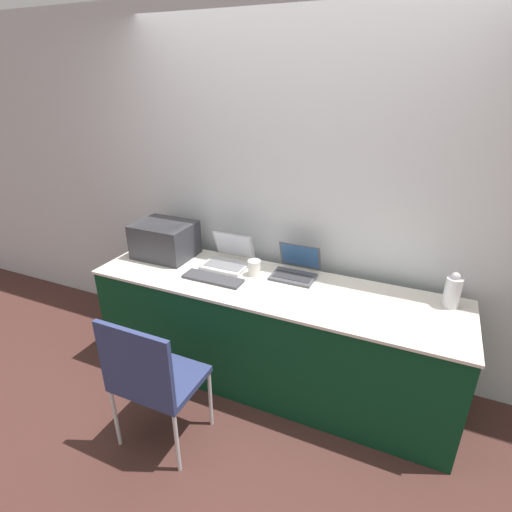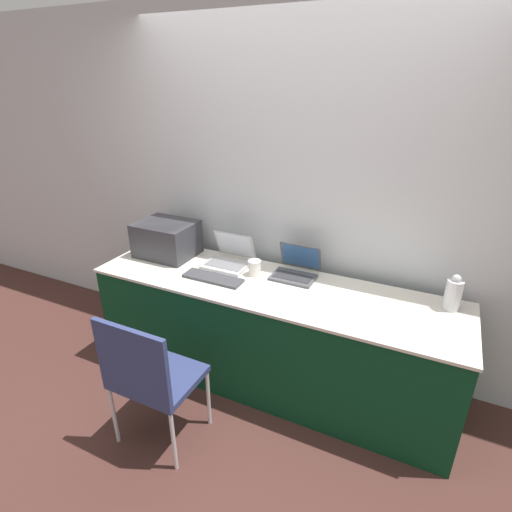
{
  "view_description": "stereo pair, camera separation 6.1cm",
  "coord_description": "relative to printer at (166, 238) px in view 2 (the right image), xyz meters",
  "views": [
    {
      "loc": [
        0.89,
        -1.89,
        2.09
      ],
      "look_at": [
        -0.13,
        0.37,
        0.97
      ],
      "focal_mm": 28.0,
      "sensor_mm": 36.0,
      "label": 1
    },
    {
      "loc": [
        0.95,
        -1.87,
        2.09
      ],
      "look_at": [
        -0.13,
        0.37,
        0.97
      ],
      "focal_mm": 28.0,
      "sensor_mm": 36.0,
      "label": 2
    }
  ],
  "objects": [
    {
      "name": "ground_plane",
      "position": [
        0.94,
        -0.45,
        -0.94
      ],
      "size": [
        14.0,
        14.0,
        0.0
      ],
      "primitive_type": "plane",
      "color": "#472823"
    },
    {
      "name": "wall_back",
      "position": [
        0.94,
        0.34,
        0.36
      ],
      "size": [
        8.0,
        0.05,
        2.6
      ],
      "color": "silver",
      "rests_on": "ground_plane"
    },
    {
      "name": "table",
      "position": [
        0.94,
        -0.12,
        -0.54
      ],
      "size": [
        2.55,
        0.69,
        0.79
      ],
      "color": "#0C381E",
      "rests_on": "ground_plane"
    },
    {
      "name": "printer",
      "position": [
        0.0,
        0.0,
        0.0
      ],
      "size": [
        0.44,
        0.36,
        0.27
      ],
      "color": "#333338",
      "rests_on": "table"
    },
    {
      "name": "laptop_left",
      "position": [
        0.53,
        0.06,
        -0.09
      ],
      "size": [
        0.33,
        0.31,
        0.22
      ],
      "color": "#B7B7BC",
      "rests_on": "table"
    },
    {
      "name": "laptop_right",
      "position": [
        1.05,
        0.09,
        -0.1
      ],
      "size": [
        0.3,
        0.28,
        0.21
      ],
      "color": "#4C4C51",
      "rests_on": "table"
    },
    {
      "name": "external_keyboard",
      "position": [
        0.55,
        -0.21,
        -0.14
      ],
      "size": [
        0.43,
        0.14,
        0.02
      ],
      "color": "#3D3D42",
      "rests_on": "table"
    },
    {
      "name": "coffee_cup",
      "position": [
        0.78,
        -0.02,
        -0.09
      ],
      "size": [
        0.09,
        0.09,
        0.11
      ],
      "color": "white",
      "rests_on": "table"
    },
    {
      "name": "metal_pitcher",
      "position": [
        2.06,
        0.08,
        -0.04
      ],
      "size": [
        0.1,
        0.1,
        0.23
      ],
      "color": "silver",
      "rests_on": "table"
    },
    {
      "name": "chair",
      "position": [
        0.55,
        -0.95,
        -0.4
      ],
      "size": [
        0.48,
        0.41,
        0.91
      ],
      "color": "navy",
      "rests_on": "ground_plane"
    }
  ]
}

